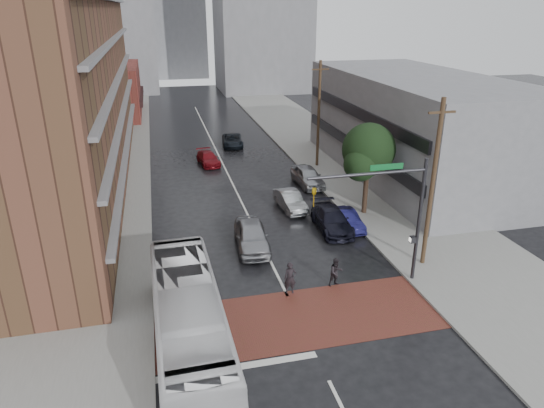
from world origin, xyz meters
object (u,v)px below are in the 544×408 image
pedestrian_b (336,272)px  car_travel_c (208,158)px  transit_bus (189,323)px  car_travel_b (290,201)px  car_parked_mid (332,220)px  car_parked_far (308,176)px  pedestrian_a (290,278)px  car_parked_near (347,220)px  car_travel_a (252,236)px  suv_travel (233,140)px

pedestrian_b → car_travel_c: 24.54m
transit_bus → car_travel_c: (4.01, 28.16, -1.06)m
pedestrian_b → car_travel_b: bearing=76.4°
car_travel_c → car_parked_mid: (6.60, -17.16, 0.13)m
transit_bus → car_parked_far: bearing=58.5°
pedestrian_a → car_parked_near: size_ratio=0.47×
car_travel_c → pedestrian_b: bearing=-87.6°
pedestrian_a → car_travel_a: bearing=108.1°
car_parked_mid → pedestrian_a: bearing=-122.4°
transit_bus → car_parked_near: transit_bus is taller
car_travel_b → car_parked_mid: 4.56m
car_travel_a → car_travel_b: (4.14, 5.62, -0.16)m
pedestrian_a → car_parked_near: bearing=58.0°
pedestrian_b → car_travel_a: 6.65m
car_parked_near → car_parked_far: size_ratio=0.80×
transit_bus → car_parked_mid: transit_bus is taller
transit_bus → car_travel_c: 28.46m
suv_travel → car_parked_mid: car_parked_mid is taller
car_travel_b → car_parked_near: size_ratio=1.10×
suv_travel → car_parked_far: bearing=-67.7°
transit_bus → pedestrian_b: bearing=24.5°
pedestrian_b → car_parked_near: bearing=52.9°
car_travel_c → transit_bus: bearing=-105.8°
transit_bus → car_travel_a: bearing=62.8°
car_travel_a → transit_bus: bearing=-111.6°
pedestrian_a → car_travel_c: size_ratio=0.43×
transit_bus → car_travel_c: size_ratio=2.85×
pedestrian_a → car_travel_b: (3.16, 11.32, -0.21)m
car_parked_mid → car_parked_far: 9.15m
pedestrian_b → car_parked_far: pedestrian_b is taller
transit_bus → pedestrian_a: transit_bus is taller
pedestrian_a → car_parked_far: 17.32m
suv_travel → car_travel_c: bearing=-113.2°
pedestrian_b → car_travel_b: (0.49, 11.18, -0.13)m
car_parked_far → transit_bus: bearing=-122.7°
transit_bus → car_parked_far: size_ratio=2.48×
pedestrian_a → car_travel_c: pedestrian_a is taller
pedestrian_b → car_travel_a: size_ratio=0.33×
car_travel_a → car_parked_mid: size_ratio=0.99×
suv_travel → car_parked_near: suv_travel is taller
transit_bus → car_parked_far: 23.26m
pedestrian_a → car_parked_far: size_ratio=0.37×
pedestrian_a → pedestrian_b: pedestrian_a is taller
transit_bus → pedestrian_b: 9.25m
car_parked_near → car_travel_a: bearing=-171.0°
car_travel_b → car_parked_far: 5.70m
suv_travel → car_travel_b: bearing=-80.3°
car_travel_a → car_parked_mid: car_travel_a is taller
pedestrian_b → car_parked_mid: 7.37m
transit_bus → car_parked_far: (11.71, 20.08, -0.85)m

